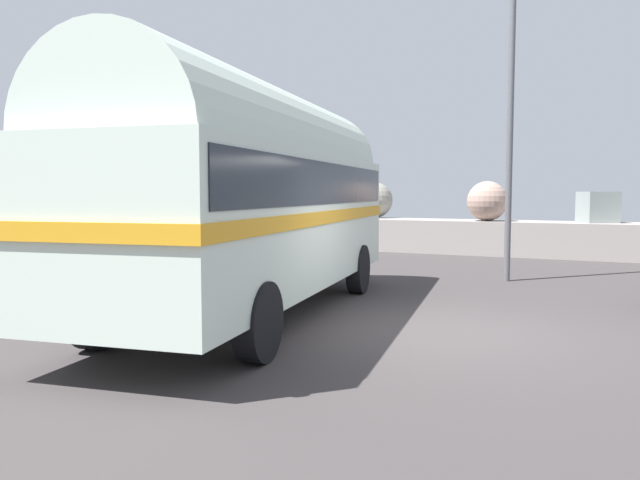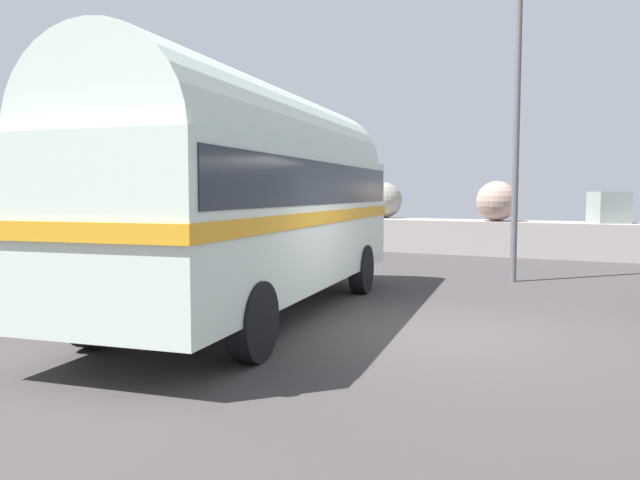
% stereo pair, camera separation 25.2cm
% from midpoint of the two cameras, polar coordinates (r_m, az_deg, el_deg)
% --- Properties ---
extents(ground, '(32.00, 26.00, 0.02)m').
position_cam_midpoint_polar(ground, '(9.09, 10.33, -8.38)').
color(ground, '#383434').
extents(breakwater, '(31.36, 2.31, 2.48)m').
position_cam_midpoint_polar(breakwater, '(20.55, 18.34, 0.69)').
color(breakwater, gray).
rests_on(breakwater, ground).
extents(vintage_coach, '(3.78, 8.86, 3.70)m').
position_cam_midpoint_polar(vintage_coach, '(10.01, -6.71, 4.60)').
color(vintage_coach, black).
rests_on(vintage_coach, ground).
extents(lamp_post, '(0.65, 1.00, 6.96)m').
position_cam_midpoint_polar(lamp_post, '(14.64, 16.91, 11.61)').
color(lamp_post, '#5B5B60').
rests_on(lamp_post, ground).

